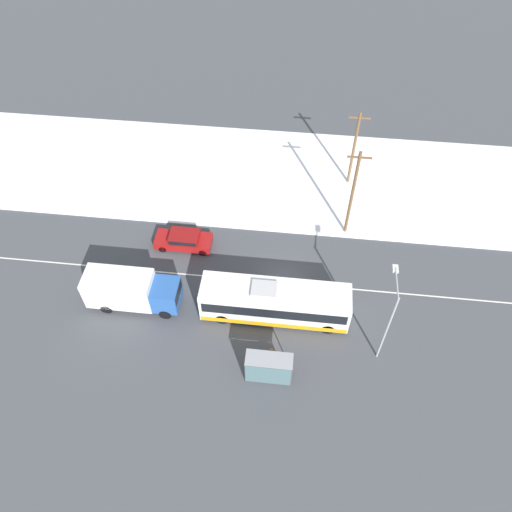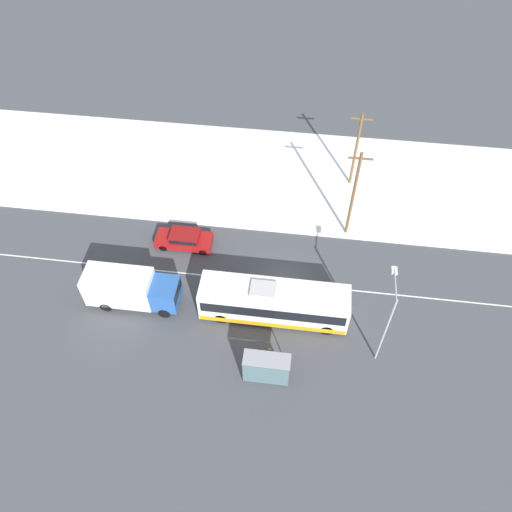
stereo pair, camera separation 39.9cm
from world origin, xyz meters
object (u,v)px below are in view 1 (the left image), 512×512
object	(u,v)px
bus_shelter	(269,368)
utility_pole_roadside	(352,193)
box_truck	(131,290)
utility_pole_snowlot	(354,148)
streetlamp	(389,314)
pedestrian_at_stop	(271,354)
city_bus	(275,302)
sedan_car	(184,240)

from	to	relation	value
bus_shelter	utility_pole_roadside	size ratio (longest dim) A/B	0.36
bus_shelter	box_truck	bearing A→B (deg)	154.26
utility_pole_snowlot	box_truck	bearing A→B (deg)	-136.28
streetlamp	bus_shelter	bearing A→B (deg)	-156.64
pedestrian_at_stop	utility_pole_snowlot	xyz separation A→B (m)	(5.38, 19.07, 2.89)
city_bus	bus_shelter	world-z (taller)	city_bus
pedestrian_at_stop	utility_pole_snowlot	bearing A→B (deg)	74.24
box_truck	utility_pole_roadside	world-z (taller)	utility_pole_roadside
box_truck	utility_pole_roadside	bearing A→B (deg)	29.92
streetlamp	pedestrian_at_stop	bearing A→B (deg)	-166.19
city_bus	bus_shelter	size ratio (longest dim) A/B	3.45
sedan_car	utility_pole_roadside	world-z (taller)	utility_pole_roadside
streetlamp	utility_pole_snowlot	size ratio (longest dim) A/B	0.94
sedan_car	utility_pole_roadside	bearing A→B (deg)	-166.88
sedan_car	streetlamp	xyz separation A→B (m)	(15.35, -7.94, 3.72)
sedan_car	pedestrian_at_stop	size ratio (longest dim) A/B	2.67
city_bus	bus_shelter	distance (m)	5.29
box_truck	bus_shelter	size ratio (longest dim) A/B	2.22
city_bus	utility_pole_roadside	bearing A→B (deg)	59.64
bus_shelter	sedan_car	bearing A→B (deg)	125.68
city_bus	streetlamp	bearing A→B (deg)	-15.90
pedestrian_at_stop	utility_pole_roadside	size ratio (longest dim) A/B	0.20
city_bus	box_truck	size ratio (longest dim) A/B	1.56
sedan_car	streetlamp	distance (m)	17.68
sedan_car	box_truck	bearing A→B (deg)	66.46
city_bus	pedestrian_at_stop	xyz separation A→B (m)	(0.11, -3.90, -0.48)
city_bus	streetlamp	world-z (taller)	streetlamp
sedan_car	streetlamp	bearing A→B (deg)	152.65
city_bus	box_truck	world-z (taller)	city_bus
utility_pole_roadside	utility_pole_snowlot	distance (m)	6.30
city_bus	utility_pole_roadside	world-z (taller)	utility_pole_roadside
utility_pole_roadside	utility_pole_snowlot	world-z (taller)	utility_pole_roadside
box_truck	utility_pole_snowlot	world-z (taller)	utility_pole_snowlot
bus_shelter	streetlamp	distance (m)	8.50
pedestrian_at_stop	utility_pole_roadside	bearing A→B (deg)	68.27
city_bus	pedestrian_at_stop	world-z (taller)	city_bus
utility_pole_snowlot	streetlamp	bearing A→B (deg)	-83.68
pedestrian_at_stop	utility_pole_roadside	world-z (taller)	utility_pole_roadside
box_truck	sedan_car	bearing A→B (deg)	66.46
bus_shelter	utility_pole_snowlot	xyz separation A→B (m)	(5.45, 20.46, 2.27)
pedestrian_at_stop	utility_pole_roadside	distance (m)	14.18
utility_pole_snowlot	city_bus	bearing A→B (deg)	-109.90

